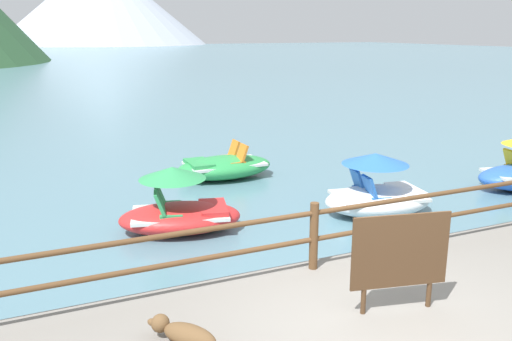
% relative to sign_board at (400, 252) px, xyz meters
% --- Properties ---
extents(ground_plane, '(200.00, 200.00, 0.00)m').
position_rel_sign_board_xyz_m(ground_plane, '(-0.33, 39.84, -1.13)').
color(ground_plane, slate).
extents(dock_railing, '(23.92, 0.12, 0.95)m').
position_rel_sign_board_xyz_m(dock_railing, '(-0.33, 1.39, -0.14)').
color(dock_railing, brown).
rests_on(dock_railing, promenade_dock).
extents(sign_board, '(1.16, 0.29, 1.19)m').
position_rel_sign_board_xyz_m(sign_board, '(0.00, 0.00, 0.00)').
color(sign_board, silver).
rests_on(sign_board, promenade_dock).
extents(dog_resting, '(0.67, 0.92, 0.26)m').
position_rel_sign_board_xyz_m(dog_resting, '(-2.48, 0.31, -0.61)').
color(dog_resting, brown).
rests_on(dog_resting, promenade_dock).
extents(pedal_boat_0, '(2.44, 1.36, 0.88)m').
position_rel_sign_board_xyz_m(pedal_boat_0, '(0.70, 7.63, -0.84)').
color(pedal_boat_0, green).
rests_on(pedal_boat_0, ground).
extents(pedal_boat_1, '(2.46, 1.77, 1.23)m').
position_rel_sign_board_xyz_m(pedal_boat_1, '(-1.33, 4.52, -0.72)').
color(pedal_boat_1, red).
rests_on(pedal_boat_1, ground).
extents(pedal_boat_4, '(2.41, 1.72, 1.25)m').
position_rel_sign_board_xyz_m(pedal_boat_4, '(2.58, 3.86, -0.70)').
color(pedal_boat_4, white).
rests_on(pedal_boat_4, ground).
extents(distant_peak, '(54.38, 54.38, 22.29)m').
position_rel_sign_board_xyz_m(distant_peak, '(18.49, 146.35, 10.02)').
color(distant_peak, '#A8B2C1').
rests_on(distant_peak, ground).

